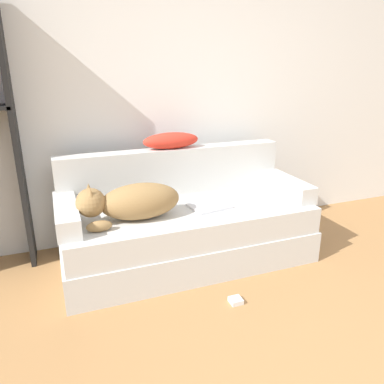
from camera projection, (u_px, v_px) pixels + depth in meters
name	position (u px, v px, depth m)	size (l,w,h in m)	color
wall_back	(182.00, 80.00, 3.16)	(7.51, 0.06, 2.70)	white
couch	(188.00, 234.00, 2.92)	(1.90, 0.82, 0.45)	silver
couch_backrest	(173.00, 171.00, 3.08)	(1.86, 0.15, 0.38)	silver
couch_arm_left	(66.00, 214.00, 2.52)	(0.15, 0.63, 0.14)	silver
couch_arm_right	(286.00, 186.00, 3.11)	(0.15, 0.63, 0.14)	silver
dog	(131.00, 202.00, 2.57)	(0.71, 0.30, 0.28)	olive
laptop	(210.00, 206.00, 2.84)	(0.33, 0.27, 0.02)	silver
throw_pillow	(171.00, 141.00, 3.00)	(0.46, 0.16, 0.13)	red
power_adapter	(236.00, 301.00, 2.45)	(0.08, 0.08, 0.03)	silver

